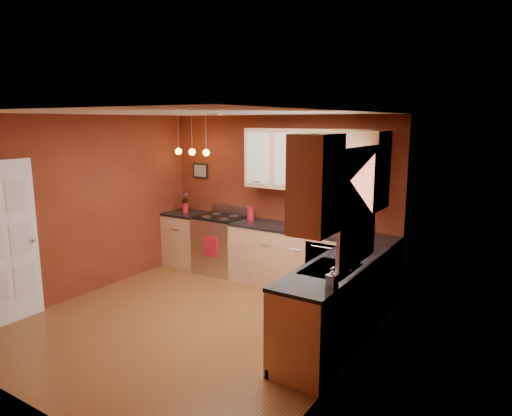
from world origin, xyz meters
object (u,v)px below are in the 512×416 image
Objects in this scene: sink at (331,271)px; red_canister at (251,213)px; coffee_maker at (357,229)px; soap_pump at (332,278)px; gas_range at (221,244)px.

sink is 3.44× the size of red_canister.
soap_pump is at bearing -90.14° from coffee_maker.
gas_range is at bearing -169.04° from red_canister.
red_canister is 3.18m from soap_pump.
coffee_maker reaches higher than soap_pump.
red_canister is 0.98× the size of soap_pump.
soap_pump is (0.25, -0.55, 0.13)m from sink.
gas_range is 3.05m from sink.
soap_pump reaches higher than red_canister.
sink is 2.64m from red_canister.
sink is 3.01× the size of coffee_maker.
soap_pump is at bearing -35.55° from gas_range.
sink is 0.62m from soap_pump.
red_canister reaches higher than gas_range.
gas_range is at bearing 144.45° from soap_pump.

